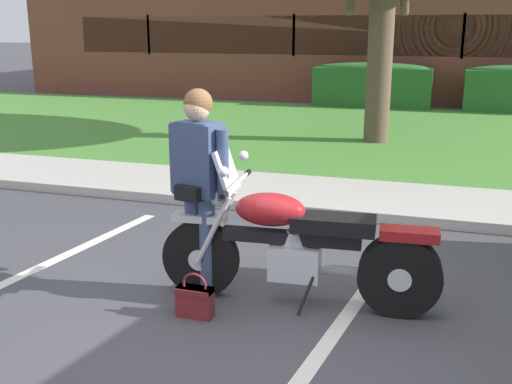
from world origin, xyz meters
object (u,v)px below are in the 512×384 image
object	(u,v)px
motorcycle	(307,247)
brick_building	(461,36)
rider_person	(199,179)
hedge_left	(372,84)
handbag	(195,299)

from	to	relation	value
motorcycle	brick_building	size ratio (longest dim) A/B	0.08
rider_person	hedge_left	world-z (taller)	rider_person
motorcycle	rider_person	xyz separation A→B (m)	(-0.89, -0.05, 0.50)
motorcycle	brick_building	bearing A→B (deg)	86.38
motorcycle	rider_person	bearing A→B (deg)	-176.46
handbag	hedge_left	size ratio (longest dim) A/B	0.11
rider_person	hedge_left	distance (m)	12.49
rider_person	handbag	xyz separation A→B (m)	(0.12, -0.41, -0.85)
brick_building	hedge_left	bearing A→B (deg)	-108.69
handbag	hedge_left	distance (m)	12.91
rider_person	handbag	bearing A→B (deg)	-73.98
handbag	brick_building	distance (m)	19.71
motorcycle	brick_building	distance (m)	19.16
handbag	brick_building	xyz separation A→B (m)	(1.97, 19.54, 1.71)
motorcycle	rider_person	size ratio (longest dim) A/B	1.32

